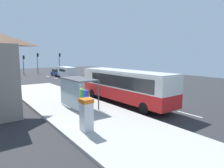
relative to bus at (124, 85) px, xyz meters
name	(u,v)px	position (x,y,z in m)	size (l,w,h in m)	color
ground_plane	(76,85)	(1.71, 14.21, -1.86)	(56.00, 92.00, 0.04)	#2D2D30
sidewalk_platform	(69,105)	(-4.69, 2.21, -1.75)	(6.20, 30.00, 0.18)	beige
lane_stripe_seg_0	(189,114)	(1.96, -5.79, -1.84)	(0.16, 2.20, 0.01)	silver
lane_stripe_seg_1	(144,102)	(1.96, -0.79, -1.84)	(0.16, 2.20, 0.01)	silver
lane_stripe_seg_2	(114,94)	(1.96, 4.21, -1.84)	(0.16, 2.20, 0.01)	silver
lane_stripe_seg_3	(93,89)	(1.96, 9.21, -1.84)	(0.16, 2.20, 0.01)	silver
lane_stripe_seg_4	(78,84)	(1.96, 14.21, -1.84)	(0.16, 2.20, 0.01)	silver
lane_stripe_seg_5	(65,81)	(1.96, 19.21, -1.84)	(0.16, 2.20, 0.01)	silver
lane_stripe_seg_6	(56,78)	(1.96, 24.21, -1.84)	(0.16, 2.20, 0.01)	silver
lane_stripe_seg_7	(48,76)	(1.96, 29.21, -1.84)	(0.16, 2.20, 0.01)	silver
bus	(124,85)	(0.00, 0.00, 0.00)	(2.79, 11.07, 3.21)	red
white_van	(67,72)	(3.91, 22.98, -0.50)	(2.10, 5.23, 2.30)	white
sedan_near	(57,72)	(4.01, 28.59, -1.05)	(1.91, 4.44, 1.52)	navy
ticket_machine	(86,114)	(-6.47, -4.39, -0.67)	(0.66, 0.76, 1.94)	silver
recycling_bin_blue	(86,95)	(-2.49, 3.09, -1.19)	(0.52, 0.52, 0.95)	blue
recycling_bin_green	(83,94)	(-2.49, 3.79, -1.19)	(0.52, 0.52, 0.95)	green
recycling_bin_yellow	(80,93)	(-2.49, 4.49, -1.19)	(0.52, 0.52, 0.95)	yellow
recycling_bin_orange	(77,92)	(-2.49, 5.19, -1.19)	(0.52, 0.52, 0.95)	orange
traffic_light_near_side	(60,60)	(7.21, 35.35, 1.61)	(0.49, 0.28, 5.20)	#2D2D2D
traffic_light_far_side	(24,62)	(-1.38, 36.15, 1.25)	(0.49, 0.28, 4.62)	#2D2D2D
traffic_light_median	(38,60)	(2.11, 36.95, 1.60)	(0.49, 0.28, 5.20)	#2D2D2D
bus_shelter	(75,85)	(-4.70, 0.87, 0.25)	(1.80, 4.00, 2.50)	#4C4C51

